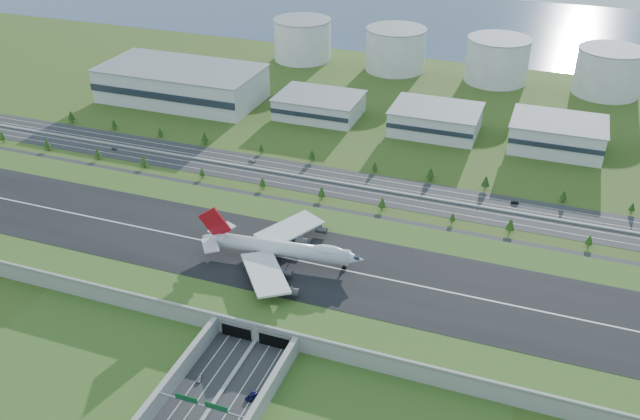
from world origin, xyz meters
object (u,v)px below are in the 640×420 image
(boeing_747, at_px, (281,248))
(car_4, at_px, (114,149))
(fuel_tank_a, at_px, (302,40))
(car_2, at_px, (252,396))
(car_7, at_px, (253,160))
(car_0, at_px, (199,379))
(car_5, at_px, (515,202))

(boeing_747, xyz_separation_m, car_4, (-157.47, 91.06, -14.13))
(fuel_tank_a, xyz_separation_m, boeing_747, (111.89, -312.42, -2.56))
(boeing_747, distance_m, car_2, 80.59)
(fuel_tank_a, height_order, boeing_747, fuel_tank_a)
(car_4, relative_size, car_7, 0.79)
(car_0, bearing_deg, fuel_tank_a, 86.45)
(boeing_747, xyz_separation_m, car_7, (-65.27, 106.41, -14.08))
(car_2, bearing_deg, car_5, -99.96)
(boeing_747, relative_size, car_5, 18.67)
(car_4, height_order, car_7, car_7)
(boeing_747, distance_m, car_4, 182.45)
(car_7, bearing_deg, boeing_747, 50.90)
(car_2, relative_size, car_4, 1.37)
(car_0, distance_m, car_4, 227.33)
(car_5, bearing_deg, car_7, -98.80)
(car_7, bearing_deg, car_0, 38.28)
(fuel_tank_a, distance_m, boeing_747, 331.86)
(boeing_747, distance_m, car_0, 77.02)
(fuel_tank_a, height_order, car_0, fuel_tank_a)
(car_2, height_order, car_5, car_2)
(car_0, xyz_separation_m, car_2, (22.90, -1.14, 0.10))
(car_0, xyz_separation_m, car_5, (99.30, 183.64, 0.04))
(boeing_747, relative_size, car_2, 14.46)
(car_2, bearing_deg, fuel_tank_a, -58.78)
(boeing_747, height_order, car_0, boeing_747)
(car_0, distance_m, car_7, 192.44)
(boeing_747, bearing_deg, car_2, -81.40)
(car_0, height_order, car_4, car_4)
(car_0, xyz_separation_m, car_7, (-62.34, 182.06, 0.08))
(fuel_tank_a, bearing_deg, car_7, -77.25)
(boeing_747, bearing_deg, car_4, 143.97)
(car_4, bearing_deg, boeing_747, -111.26)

